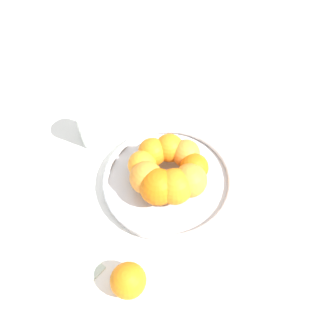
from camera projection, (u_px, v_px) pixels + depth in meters
ground_plane at (168, 183)px, 0.79m from camera, size 4.00×4.00×0.00m
fruit_bowl at (168, 180)px, 0.78m from camera, size 0.31×0.31×0.03m
orange_pile at (168, 171)px, 0.73m from camera, size 0.19×0.19×0.08m
stray_orange at (128, 280)px, 0.63m from camera, size 0.07×0.07×0.07m
drinking_glass at (93, 127)px, 0.82m from camera, size 0.07×0.07×0.11m
napkin_folded at (49, 272)px, 0.67m from camera, size 0.20×0.20×0.01m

